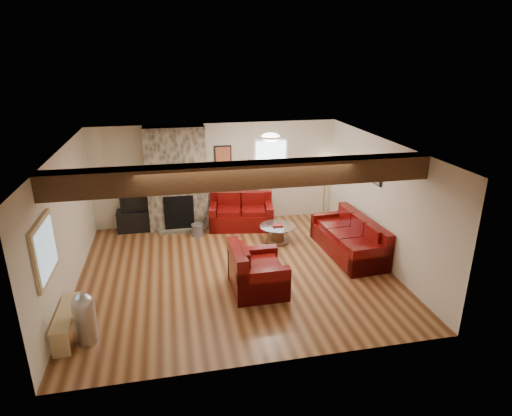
{
  "coord_description": "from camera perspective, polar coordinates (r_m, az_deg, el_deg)",
  "views": [
    {
      "loc": [
        -1.14,
        -7.48,
        4.07
      ],
      "look_at": [
        0.5,
        0.4,
        1.15
      ],
      "focal_mm": 30.0,
      "sensor_mm": 36.0,
      "label": 1
    }
  ],
  "objects": [
    {
      "name": "room",
      "position": [
        8.08,
        -2.87,
        -0.51
      ],
      "size": [
        8.0,
        8.0,
        8.0
      ],
      "color": "#592F17",
      "rests_on": "ground"
    },
    {
      "name": "oak_beam",
      "position": [
        6.58,
        -1.31,
        4.42
      ],
      "size": [
        6.0,
        0.36,
        0.38
      ],
      "primitive_type": "cube",
      "color": "#341E0F",
      "rests_on": "room"
    },
    {
      "name": "chimney_breast",
      "position": [
        10.37,
        -10.52,
        3.67
      ],
      "size": [
        1.4,
        0.67,
        2.5
      ],
      "color": "#36312A",
      "rests_on": "floor"
    },
    {
      "name": "back_window",
      "position": [
        10.79,
        1.96,
        6.44
      ],
      "size": [
        0.9,
        0.08,
        1.1
      ],
      "primitive_type": null,
      "color": "white",
      "rests_on": "room"
    },
    {
      "name": "hatch_window",
      "position": [
        6.78,
        -26.35,
        -5.0
      ],
      "size": [
        0.08,
        1.0,
        0.9
      ],
      "primitive_type": null,
      "color": "tan",
      "rests_on": "room"
    },
    {
      "name": "ceiling_dome",
      "position": [
        8.78,
        1.95,
        9.25
      ],
      "size": [
        0.4,
        0.4,
        0.18
      ],
      "primitive_type": null,
      "color": "white",
      "rests_on": "room"
    },
    {
      "name": "artwork_back",
      "position": [
        10.54,
        -4.43,
        6.91
      ],
      "size": [
        0.42,
        0.06,
        0.52
      ],
      "primitive_type": null,
      "color": "black",
      "rests_on": "room"
    },
    {
      "name": "artwork_right",
      "position": [
        9.1,
        15.56,
        4.44
      ],
      "size": [
        0.06,
        0.55,
        0.42
      ],
      "primitive_type": null,
      "color": "black",
      "rests_on": "room"
    },
    {
      "name": "sofa_three",
      "position": [
        9.32,
        12.21,
        -3.7
      ],
      "size": [
        1.0,
        2.13,
        0.8
      ],
      "primitive_type": null,
      "rotation": [
        0.0,
        0.0,
        -1.51
      ],
      "color": "#430405",
      "rests_on": "floor"
    },
    {
      "name": "loveseat",
      "position": [
        10.51,
        -1.99,
        -0.45
      ],
      "size": [
        1.66,
        1.13,
        0.82
      ],
      "primitive_type": null,
      "rotation": [
        0.0,
        0.0,
        -0.17
      ],
      "color": "#430405",
      "rests_on": "floor"
    },
    {
      "name": "armchair_red",
      "position": [
        7.75,
        0.24,
        -8.03
      ],
      "size": [
        0.95,
        1.08,
        0.86
      ],
      "primitive_type": null,
      "rotation": [
        0.0,
        0.0,
        1.58
      ],
      "color": "#430405",
      "rests_on": "floor"
    },
    {
      "name": "coffee_table",
      "position": [
        9.75,
        2.89,
        -3.46
      ],
      "size": [
        0.82,
        0.82,
        0.43
      ],
      "color": "#402514",
      "rests_on": "floor"
    },
    {
      "name": "tv_cabinet",
      "position": [
        10.74,
        -15.26,
        -1.56
      ],
      "size": [
        1.03,
        0.41,
        0.52
      ],
      "primitive_type": "cube",
      "color": "black",
      "rests_on": "floor"
    },
    {
      "name": "television",
      "position": [
        10.58,
        -15.5,
        0.92
      ],
      "size": [
        0.81,
        0.11,
        0.47
      ],
      "primitive_type": "imported",
      "color": "black",
      "rests_on": "tv_cabinet"
    },
    {
      "name": "floor_lamp",
      "position": [
        11.11,
        9.29,
        5.48
      ],
      "size": [
        0.4,
        0.4,
        1.57
      ],
      "color": "tan",
      "rests_on": "floor"
    },
    {
      "name": "pine_bench",
      "position": [
        7.3,
        -23.85,
        -13.91
      ],
      "size": [
        0.26,
        1.11,
        0.42
      ],
      "primitive_type": null,
      "color": "tan",
      "rests_on": "floor"
    },
    {
      "name": "pedal_bin",
      "position": [
        6.96,
        -21.86,
        -13.43
      ],
      "size": [
        0.34,
        0.34,
        0.82
      ],
      "primitive_type": null,
      "rotation": [
        0.0,
        0.0,
        0.05
      ],
      "color": "#B5B5BA",
      "rests_on": "floor"
    },
    {
      "name": "coal_bucket",
      "position": [
        10.21,
        -7.83,
        -2.87
      ],
      "size": [
        0.3,
        0.3,
        0.28
      ],
      "primitive_type": null,
      "color": "slate",
      "rests_on": "floor"
    }
  ]
}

